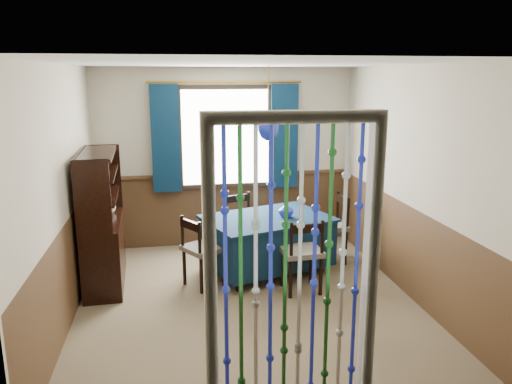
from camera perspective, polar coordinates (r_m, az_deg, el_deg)
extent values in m
plane|color=brown|center=(5.52, -0.96, -12.44)|extent=(4.00, 4.00, 0.00)
plane|color=silver|center=(4.98, -1.07, 14.49)|extent=(4.00, 4.00, 0.00)
plane|color=#B7AE96|center=(7.05, -3.50, 3.89)|extent=(3.60, 0.00, 3.60)
plane|color=#B7AE96|center=(3.22, 4.48, -7.52)|extent=(3.60, 0.00, 3.60)
plane|color=#B7AE96|center=(5.15, -21.21, -0.46)|extent=(0.00, 4.00, 4.00)
plane|color=#B7AE96|center=(5.66, 17.32, 0.99)|extent=(0.00, 4.00, 4.00)
plane|color=#452E1A|center=(7.19, -3.40, -2.04)|extent=(3.60, 0.00, 3.60)
plane|color=#452E1A|center=(3.57, 4.19, -18.78)|extent=(3.60, 0.00, 3.60)
plane|color=#452E1A|center=(5.37, -20.38, -8.26)|extent=(0.00, 4.00, 4.00)
plane|color=#452E1A|center=(5.85, 16.69, -6.21)|extent=(0.00, 4.00, 4.00)
cube|color=black|center=(6.96, -3.49, 6.26)|extent=(1.32, 0.12, 1.42)
cube|color=#0A1F35|center=(6.17, 1.31, -5.62)|extent=(1.63, 1.35, 0.55)
cube|color=#0A1F35|center=(6.09, 1.33, -3.03)|extent=(1.71, 1.43, 0.03)
cylinder|color=black|center=(5.76, -2.01, -10.55)|extent=(0.07, 0.07, 0.14)
cylinder|color=black|center=(6.30, 7.46, -8.49)|extent=(0.07, 0.07, 0.14)
cylinder|color=black|center=(6.34, -4.82, -8.29)|extent=(0.07, 0.07, 0.14)
cylinder|color=black|center=(6.84, 4.05, -6.64)|extent=(0.07, 0.07, 0.14)
cylinder|color=black|center=(5.53, 3.96, -9.91)|extent=(0.04, 0.04, 0.44)
cylinder|color=black|center=(5.64, 7.41, -9.53)|extent=(0.04, 0.04, 0.44)
cylinder|color=black|center=(5.82, 3.01, -8.68)|extent=(0.04, 0.04, 0.44)
cylinder|color=black|center=(5.92, 6.29, -8.35)|extent=(0.04, 0.04, 0.44)
cube|color=#5B5549|center=(5.64, 5.22, -6.76)|extent=(0.45, 0.43, 0.06)
cube|color=black|center=(5.38, 5.87, -4.15)|extent=(0.37, 0.06, 0.10)
cylinder|color=black|center=(5.37, 4.07, -5.68)|extent=(0.04, 0.04, 0.43)
cylinder|color=black|center=(5.48, 7.58, -5.38)|extent=(0.04, 0.04, 0.43)
cylinder|color=black|center=(7.00, -0.82, -4.93)|extent=(0.04, 0.04, 0.42)
cylinder|color=black|center=(6.87, -3.30, -5.31)|extent=(0.04, 0.04, 0.42)
cylinder|color=black|center=(6.74, 0.35, -5.66)|extent=(0.04, 0.04, 0.42)
cylinder|color=black|center=(6.60, -2.21, -6.08)|extent=(0.04, 0.04, 0.42)
cube|color=#5B5549|center=(6.73, -1.50, -3.57)|extent=(0.51, 0.49, 0.06)
cube|color=black|center=(6.79, -2.12, -0.72)|extent=(0.35, 0.14, 0.09)
cylinder|color=black|center=(6.89, -0.86, -1.63)|extent=(0.04, 0.04, 0.41)
cylinder|color=black|center=(6.76, -3.38, -1.95)|extent=(0.04, 0.04, 0.41)
cylinder|color=black|center=(5.92, -8.19, -8.50)|extent=(0.04, 0.04, 0.42)
cylinder|color=black|center=(5.66, -6.27, -9.47)|extent=(0.04, 0.04, 0.42)
cylinder|color=black|center=(6.09, -5.70, -7.81)|extent=(0.04, 0.04, 0.42)
cylinder|color=black|center=(5.84, -3.73, -8.71)|extent=(0.04, 0.04, 0.42)
cube|color=#5B5549|center=(5.79, -6.03, -6.40)|extent=(0.56, 0.56, 0.06)
cube|color=black|center=(5.60, -7.50, -3.77)|extent=(0.22, 0.32, 0.09)
cylinder|color=black|center=(5.77, -8.40, -4.65)|extent=(0.04, 0.04, 0.41)
cylinder|color=black|center=(5.51, -6.46, -5.47)|extent=(0.04, 0.04, 0.41)
cylinder|color=black|center=(6.55, 10.18, -6.30)|extent=(0.04, 0.04, 0.45)
cylinder|color=black|center=(6.86, 9.08, -5.33)|extent=(0.04, 0.04, 0.45)
cylinder|color=black|center=(6.43, 7.33, -6.55)|extent=(0.04, 0.04, 0.45)
cylinder|color=black|center=(6.76, 6.35, -5.55)|extent=(0.04, 0.04, 0.45)
cube|color=#5B5549|center=(6.57, 8.31, -3.82)|extent=(0.43, 0.45, 0.06)
cube|color=black|center=(6.54, 9.89, -0.93)|extent=(0.05, 0.38, 0.10)
cylinder|color=black|center=(6.42, 10.42, -2.53)|extent=(0.04, 0.04, 0.44)
cylinder|color=black|center=(6.74, 9.29, -1.73)|extent=(0.04, 0.04, 0.44)
cube|color=black|center=(6.10, -16.93, -6.52)|extent=(0.47, 1.21, 0.78)
cube|color=black|center=(5.34, -18.21, -0.64)|extent=(0.37, 0.07, 0.78)
cube|color=black|center=(6.44, -16.80, 1.74)|extent=(0.37, 0.07, 0.78)
cube|color=black|center=(5.82, -17.69, 4.23)|extent=(0.42, 1.21, 0.04)
cube|color=black|center=(5.91, -19.23, 0.59)|extent=(0.09, 1.17, 0.78)
cube|color=black|center=(5.91, -17.08, -0.41)|extent=(0.37, 1.13, 0.02)
cube|color=black|center=(5.85, -17.24, 2.04)|extent=(0.37, 1.13, 0.02)
cylinder|color=olive|center=(5.85, 1.41, 10.84)|extent=(0.01, 0.01, 0.71)
ellipsoid|color=#16239A|center=(5.87, 1.39, 7.40)|extent=(0.25, 0.25, 0.31)
cylinder|color=olive|center=(5.86, 1.39, 8.91)|extent=(0.08, 0.08, 0.03)
imported|color=#16239A|center=(6.07, 3.45, -2.11)|extent=(0.22, 0.22, 0.17)
imported|color=beige|center=(5.66, -17.20, -0.60)|extent=(0.23, 0.23, 0.05)
imported|color=beige|center=(6.21, -16.48, -1.48)|extent=(0.22, 0.22, 0.18)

